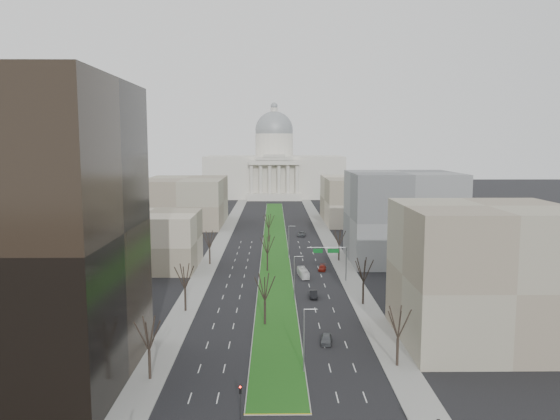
{
  "coord_description": "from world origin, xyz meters",
  "views": [
    {
      "loc": [
        -0.48,
        -52.49,
        31.81
      ],
      "look_at": [
        1.43,
        105.34,
        12.27
      ],
      "focal_mm": 35.0,
      "sensor_mm": 36.0,
      "label": 1
    }
  ],
  "objects": [
    {
      "name": "streetlamp_median_c",
      "position": [
        3.76,
        95.0,
        4.81
      ],
      "size": [
        1.9,
        0.2,
        9.16
      ],
      "color": "gray",
      "rests_on": "ground"
    },
    {
      "name": "building_beige_left",
      "position": [
        -33.0,
        85.0,
        7.0
      ],
      "size": [
        26.0,
        22.0,
        14.0
      ],
      "primitive_type": "cube",
      "color": "gray",
      "rests_on": "ground"
    },
    {
      "name": "car_grey_far",
      "position": [
        9.13,
        131.57,
        0.76
      ],
      "size": [
        3.04,
        5.67,
        1.51
      ],
      "primitive_type": "imported",
      "rotation": [
        0.0,
        0.0,
        -0.1
      ],
      "color": "#505358",
      "rests_on": "ground"
    },
    {
      "name": "tree_left_near",
      "position": [
        -17.2,
        18.0,
        6.61
      ],
      "size": [
        5.1,
        5.1,
        9.18
      ],
      "color": "black",
      "rests_on": "ground"
    },
    {
      "name": "traffic_signal_median",
      "position": [
        -4.3,
        6.93,
        2.79
      ],
      "size": [
        0.32,
        0.41,
        4.3
      ],
      "color": "#2D2D30",
      "rests_on": "ground"
    },
    {
      "name": "ground",
      "position": [
        0.0,
        120.0,
        0.0
      ],
      "size": [
        600.0,
        600.0,
        0.0
      ],
      "primitive_type": "plane",
      "color": "black",
      "rests_on": "ground"
    },
    {
      "name": "tree_median_b",
      "position": [
        -2.0,
        80.0,
        7.0
      ],
      "size": [
        5.4,
        5.4,
        9.72
      ],
      "color": "black",
      "rests_on": "ground"
    },
    {
      "name": "building_tan_right",
      "position": [
        33.0,
        32.0,
        11.0
      ],
      "size": [
        26.0,
        24.0,
        22.0
      ],
      "primitive_type": "cube",
      "color": "gray",
      "rests_on": "ground"
    },
    {
      "name": "car_black",
      "position": [
        7.75,
        56.84,
        0.72
      ],
      "size": [
        1.68,
        4.44,
        1.45
      ],
      "primitive_type": "imported",
      "rotation": [
        0.0,
        0.0,
        -0.03
      ],
      "color": "black",
      "rests_on": "ground"
    },
    {
      "name": "building_far_right",
      "position": [
        35.0,
        165.0,
        9.0
      ],
      "size": [
        30.0,
        40.0,
        18.0
      ],
      "primitive_type": "cube",
      "color": "gray",
      "rests_on": "ground"
    },
    {
      "name": "median",
      "position": [
        0.0,
        118.99,
        0.1
      ],
      "size": [
        8.0,
        222.03,
        0.2
      ],
      "color": "#999993",
      "rests_on": "ground"
    },
    {
      "name": "tree_left_far",
      "position": [
        -17.2,
        88.0,
        6.84
      ],
      "size": [
        5.28,
        5.28,
        9.5
      ],
      "color": "black",
      "rests_on": "ground"
    },
    {
      "name": "sidewalk_right",
      "position": [
        17.5,
        95.0,
        0.07
      ],
      "size": [
        5.0,
        330.0,
        0.15
      ],
      "primitive_type": "cube",
      "color": "gray",
      "rests_on": "ground"
    },
    {
      "name": "tree_right_mid",
      "position": [
        17.2,
        52.0,
        7.16
      ],
      "size": [
        5.52,
        5.52,
        9.94
      ],
      "color": "black",
      "rests_on": "ground"
    },
    {
      "name": "capitol",
      "position": [
        0.0,
        269.59,
        16.31
      ],
      "size": [
        80.0,
        46.0,
        55.0
      ],
      "color": "beige",
      "rests_on": "ground"
    },
    {
      "name": "tree_left_mid",
      "position": [
        -17.2,
        48.0,
        7.0
      ],
      "size": [
        5.4,
        5.4,
        9.72
      ],
      "color": "black",
      "rests_on": "ground"
    },
    {
      "name": "mast_arm_signs",
      "position": [
        13.49,
        70.03,
        6.11
      ],
      "size": [
        9.12,
        0.24,
        8.09
      ],
      "color": "gray",
      "rests_on": "ground"
    },
    {
      "name": "building_far_left",
      "position": [
        -35.0,
        160.0,
        9.0
      ],
      "size": [
        30.0,
        40.0,
        18.0
      ],
      "primitive_type": "cube",
      "color": "gray",
      "rests_on": "ground"
    },
    {
      "name": "tree_right_far",
      "position": [
        17.2,
        92.0,
        6.53
      ],
      "size": [
        5.04,
        5.04,
        9.07
      ],
      "color": "black",
      "rests_on": "ground"
    },
    {
      "name": "sidewalk_left",
      "position": [
        -17.5,
        95.0,
        0.07
      ],
      "size": [
        5.0,
        330.0,
        0.15
      ],
      "primitive_type": "cube",
      "color": "gray",
      "rests_on": "ground"
    },
    {
      "name": "tree_median_a",
      "position": [
        -2.0,
        40.0,
        7.0
      ],
      "size": [
        5.4,
        5.4,
        9.72
      ],
      "color": "black",
      "rests_on": "ground"
    },
    {
      "name": "tree_median_c",
      "position": [
        -2.0,
        120.0,
        7.0
      ],
      "size": [
        5.4,
        5.4,
        9.72
      ],
      "color": "black",
      "rests_on": "ground"
    },
    {
      "name": "streetlamp_median_a",
      "position": [
        3.76,
        20.0,
        4.81
      ],
      "size": [
        1.9,
        0.2,
        9.16
      ],
      "color": "gray",
      "rests_on": "ground"
    },
    {
      "name": "tree_right_near",
      "position": [
        17.2,
        22.0,
        6.69
      ],
      "size": [
        5.16,
        5.16,
        9.29
      ],
      "color": "black",
      "rests_on": "ground"
    },
    {
      "name": "building_grey_right",
      "position": [
        34.0,
        92.0,
        12.0
      ],
      "size": [
        28.0,
        26.0,
        24.0
      ],
      "primitive_type": "cube",
      "color": "slate",
      "rests_on": "ground"
    },
    {
      "name": "box_van",
      "position": [
        6.57,
        74.22,
        1.05
      ],
      "size": [
        2.68,
        7.72,
        2.11
      ],
      "primitive_type": "imported",
      "rotation": [
        0.0,
        0.0,
        0.12
      ],
      "color": "white",
      "rests_on": "ground"
    },
    {
      "name": "streetlamp_median_b",
      "position": [
        3.76,
        55.0,
        4.81
      ],
      "size": [
        1.9,
        0.2,
        9.16
      ],
      "color": "gray",
      "rests_on": "ground"
    },
    {
      "name": "car_red",
      "position": [
        11.72,
        81.04,
        0.65
      ],
      "size": [
        2.48,
        4.69,
        1.29
      ],
      "primitive_type": "imported",
      "rotation": [
        0.0,
        0.0,
        -0.16
      ],
      "color": "maroon",
      "rests_on": "ground"
    },
    {
      "name": "car_grey_near",
      "position": [
        7.95,
        31.14,
        0.72
      ],
      "size": [
        2.29,
        4.41,
        1.43
      ],
      "primitive_type": "imported",
      "rotation": [
        0.0,
        0.0,
        -0.15
      ],
      "color": "#505458",
      "rests_on": "ground"
    }
  ]
}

